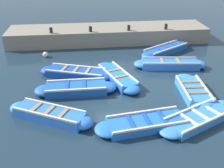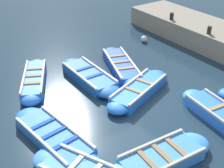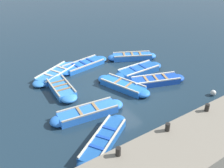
{
  "view_description": "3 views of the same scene",
  "coord_description": "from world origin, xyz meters",
  "px_view_note": "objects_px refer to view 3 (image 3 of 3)",
  "views": [
    {
      "loc": [
        -10.93,
        1.7,
        5.84
      ],
      "look_at": [
        -0.39,
        0.51,
        0.2
      ],
      "focal_mm": 42.0,
      "sensor_mm": 36.0,
      "label": 1
    },
    {
      "loc": [
        -6.18,
        -7.38,
        6.32
      ],
      "look_at": [
        -0.49,
        0.74,
        0.47
      ],
      "focal_mm": 50.0,
      "sensor_mm": 36.0,
      "label": 2
    },
    {
      "loc": [
        10.98,
        -7.73,
        8.04
      ],
      "look_at": [
        -0.06,
        -0.32,
        0.26
      ],
      "focal_mm": 42.0,
      "sensor_mm": 36.0,
      "label": 3
    }
  ],
  "objects_px": {
    "boat_drifting": "(104,141)",
    "boat_outer_left": "(61,88)",
    "bollard_mid_north": "(168,127)",
    "boat_alongside": "(132,57)",
    "bollard_mid_south": "(207,108)",
    "boat_near_quay": "(56,73)",
    "boat_end_of_row": "(84,65)",
    "boat_far_corner": "(88,112)",
    "boat_bow_out": "(139,71)",
    "boat_outer_right": "(155,81)",
    "bollard_north": "(118,151)",
    "buoy_orange_near": "(213,93)",
    "boat_inner_gap": "(123,86)"
  },
  "relations": [
    {
      "from": "boat_bow_out",
      "to": "bollard_mid_south",
      "type": "bearing_deg",
      "value": -8.75
    },
    {
      "from": "boat_near_quay",
      "to": "bollard_mid_north",
      "type": "xyz_separation_m",
      "value": [
        8.68,
        1.23,
        1.0
      ]
    },
    {
      "from": "boat_bow_out",
      "to": "bollard_mid_north",
      "type": "relative_size",
      "value": 10.4
    },
    {
      "from": "boat_near_quay",
      "to": "boat_end_of_row",
      "type": "distance_m",
      "value": 2.05
    },
    {
      "from": "boat_far_corner",
      "to": "buoy_orange_near",
      "type": "xyz_separation_m",
      "value": [
        2.27,
        6.81,
        -0.04
      ]
    },
    {
      "from": "boat_inner_gap",
      "to": "boat_end_of_row",
      "type": "bearing_deg",
      "value": -171.32
    },
    {
      "from": "boat_far_corner",
      "to": "boat_inner_gap",
      "type": "relative_size",
      "value": 1.09
    },
    {
      "from": "boat_near_quay",
      "to": "bollard_north",
      "type": "height_order",
      "value": "bollard_north"
    },
    {
      "from": "boat_end_of_row",
      "to": "bollard_mid_north",
      "type": "relative_size",
      "value": 11.18
    },
    {
      "from": "boat_drifting",
      "to": "boat_inner_gap",
      "type": "bearing_deg",
      "value": 134.06
    },
    {
      "from": "boat_inner_gap",
      "to": "boat_near_quay",
      "type": "height_order",
      "value": "boat_inner_gap"
    },
    {
      "from": "boat_drifting",
      "to": "bollard_mid_south",
      "type": "bearing_deg",
      "value": 69.68
    },
    {
      "from": "boat_outer_right",
      "to": "bollard_north",
      "type": "height_order",
      "value": "bollard_north"
    },
    {
      "from": "boat_outer_left",
      "to": "bollard_north",
      "type": "relative_size",
      "value": 9.57
    },
    {
      "from": "boat_outer_left",
      "to": "boat_end_of_row",
      "type": "distance_m",
      "value": 3.26
    },
    {
      "from": "boat_bow_out",
      "to": "boat_inner_gap",
      "type": "bearing_deg",
      "value": -63.56
    },
    {
      "from": "boat_inner_gap",
      "to": "boat_alongside",
      "type": "height_order",
      "value": "boat_alongside"
    },
    {
      "from": "buoy_orange_near",
      "to": "boat_drifting",
      "type": "bearing_deg",
      "value": -90.87
    },
    {
      "from": "boat_inner_gap",
      "to": "boat_outer_left",
      "type": "relative_size",
      "value": 1.08
    },
    {
      "from": "boat_outer_left",
      "to": "bollard_mid_north",
      "type": "height_order",
      "value": "bollard_mid_north"
    },
    {
      "from": "boat_alongside",
      "to": "bollard_mid_south",
      "type": "height_order",
      "value": "bollard_mid_south"
    },
    {
      "from": "boat_end_of_row",
      "to": "boat_near_quay",
      "type": "bearing_deg",
      "value": -87.17
    },
    {
      "from": "boat_drifting",
      "to": "buoy_orange_near",
      "type": "height_order",
      "value": "boat_drifting"
    },
    {
      "from": "boat_alongside",
      "to": "bollard_mid_north",
      "type": "relative_size",
      "value": 9.84
    },
    {
      "from": "boat_drifting",
      "to": "boat_near_quay",
      "type": "distance_m",
      "value": 7.06
    },
    {
      "from": "boat_drifting",
      "to": "boat_near_quay",
      "type": "bearing_deg",
      "value": 173.34
    },
    {
      "from": "bollard_mid_south",
      "to": "buoy_orange_near",
      "type": "relative_size",
      "value": 1.09
    },
    {
      "from": "boat_outer_left",
      "to": "bollard_mid_south",
      "type": "xyz_separation_m",
      "value": [
        6.77,
        4.19,
        0.97
      ]
    },
    {
      "from": "bollard_north",
      "to": "boat_bow_out",
      "type": "bearing_deg",
      "value": 135.75
    },
    {
      "from": "boat_drifting",
      "to": "boat_alongside",
      "type": "distance_m",
      "value": 8.94
    },
    {
      "from": "boat_far_corner",
      "to": "boat_end_of_row",
      "type": "height_order",
      "value": "boat_far_corner"
    },
    {
      "from": "boat_outer_right",
      "to": "boat_drifting",
      "type": "bearing_deg",
      "value": -63.58
    },
    {
      "from": "boat_drifting",
      "to": "boat_outer_left",
      "type": "bearing_deg",
      "value": 176.56
    },
    {
      "from": "boat_far_corner",
      "to": "buoy_orange_near",
      "type": "relative_size",
      "value": 12.31
    },
    {
      "from": "boat_far_corner",
      "to": "boat_bow_out",
      "type": "relative_size",
      "value": 1.08
    },
    {
      "from": "bollard_mid_south",
      "to": "boat_far_corner",
      "type": "bearing_deg",
      "value": -133.31
    },
    {
      "from": "boat_outer_left",
      "to": "boat_far_corner",
      "type": "bearing_deg",
      "value": 2.5
    },
    {
      "from": "boat_drifting",
      "to": "bollard_mid_north",
      "type": "xyz_separation_m",
      "value": [
        1.67,
        2.05,
        0.96
      ]
    },
    {
      "from": "boat_alongside",
      "to": "boat_end_of_row",
      "type": "distance_m",
      "value": 3.62
    },
    {
      "from": "boat_outer_left",
      "to": "bollard_north",
      "type": "bearing_deg",
      "value": -6.02
    },
    {
      "from": "boat_near_quay",
      "to": "boat_end_of_row",
      "type": "bearing_deg",
      "value": 92.83
    },
    {
      "from": "boat_inner_gap",
      "to": "boat_near_quay",
      "type": "distance_m",
      "value": 4.52
    },
    {
      "from": "boat_near_quay",
      "to": "bollard_mid_south",
      "type": "xyz_separation_m",
      "value": [
        8.68,
        3.68,
        1.0
      ]
    },
    {
      "from": "boat_alongside",
      "to": "bollard_north",
      "type": "height_order",
      "value": "bollard_north"
    },
    {
      "from": "boat_drifting",
      "to": "boat_outer_left",
      "type": "height_order",
      "value": "boat_drifting"
    },
    {
      "from": "bollard_mid_south",
      "to": "boat_outer_left",
      "type": "bearing_deg",
      "value": -148.21
    },
    {
      "from": "boat_inner_gap",
      "to": "boat_bow_out",
      "type": "distance_m",
      "value": 2.21
    },
    {
      "from": "boat_far_corner",
      "to": "boat_outer_right",
      "type": "height_order",
      "value": "boat_far_corner"
    },
    {
      "from": "boat_end_of_row",
      "to": "bollard_north",
      "type": "relative_size",
      "value": 11.18
    },
    {
      "from": "boat_alongside",
      "to": "boat_outer_left",
      "type": "xyz_separation_m",
      "value": [
        1.16,
        -6.08,
        -0.02
      ]
    }
  ]
}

